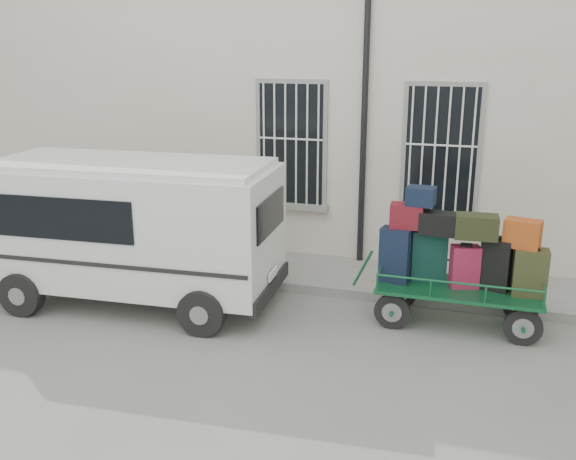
# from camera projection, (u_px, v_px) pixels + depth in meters

# --- Properties ---
(ground) EXTENTS (80.00, 80.00, 0.00)m
(ground) POSITION_uv_depth(u_px,v_px,m) (260.00, 324.00, 9.61)
(ground) COLOR slate
(ground) RESTS_ON ground
(building) EXTENTS (24.00, 5.15, 6.00)m
(building) POSITION_uv_depth(u_px,v_px,m) (342.00, 94.00, 13.83)
(building) COLOR beige
(building) RESTS_ON ground
(sidewalk) EXTENTS (24.00, 1.70, 0.15)m
(sidewalk) POSITION_uv_depth(u_px,v_px,m) (300.00, 271.00, 11.62)
(sidewalk) COLOR gray
(sidewalk) RESTS_ON ground
(luggage_cart) EXTENTS (2.77, 1.09, 2.06)m
(luggage_cart) POSITION_uv_depth(u_px,v_px,m) (458.00, 260.00, 9.32)
(luggage_cart) COLOR black
(luggage_cart) RESTS_ON ground
(van) EXTENTS (4.69, 2.28, 2.31)m
(van) POSITION_uv_depth(u_px,v_px,m) (133.00, 223.00, 10.10)
(van) COLOR white
(van) RESTS_ON ground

